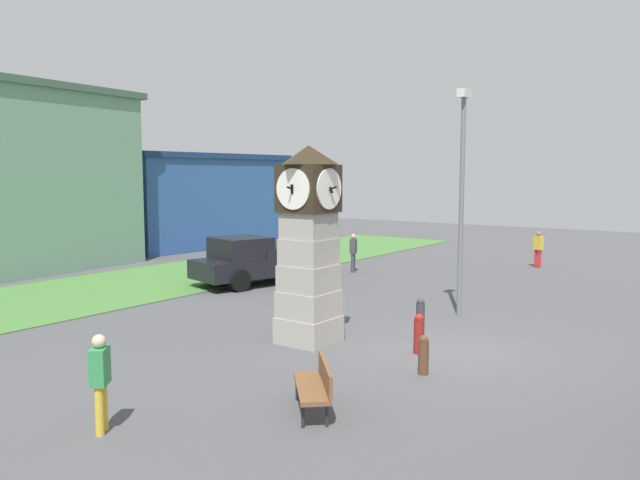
% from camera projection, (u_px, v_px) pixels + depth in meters
% --- Properties ---
extents(ground_plane, '(72.41, 72.41, 0.00)m').
position_uv_depth(ground_plane, '(441.00, 350.00, 14.92)').
color(ground_plane, '#4C4C4F').
extents(clock_tower, '(1.64, 1.66, 4.89)m').
position_uv_depth(clock_tower, '(309.00, 246.00, 15.38)').
color(clock_tower, '#A19C92').
rests_on(clock_tower, ground_plane).
extents(bollard_near_tower, '(0.22, 0.22, 1.10)m').
position_uv_depth(bollard_near_tower, '(420.00, 320.00, 15.64)').
color(bollard_near_tower, '#333338').
rests_on(bollard_near_tower, ground_plane).
extents(bollard_mid_row, '(0.24, 0.24, 0.95)m').
position_uv_depth(bollard_mid_row, '(419.00, 333.00, 14.60)').
color(bollard_mid_row, maroon).
rests_on(bollard_mid_row, ground_plane).
extents(bollard_far_row, '(0.22, 0.22, 0.84)m').
position_uv_depth(bollard_far_row, '(423.00, 355.00, 13.08)').
color(bollard_far_row, brown).
rests_on(bollard_far_row, ground_plane).
extents(pickup_truck, '(5.60, 3.28, 1.85)m').
position_uv_depth(pickup_truck, '(260.00, 259.00, 23.96)').
color(pickup_truck, black).
rests_on(pickup_truck, ground_plane).
extents(bench, '(1.54, 1.47, 0.90)m').
position_uv_depth(bench, '(316.00, 384.00, 10.96)').
color(bench, brown).
rests_on(bench, ground_plane).
extents(pedestrian_near_bench, '(0.46, 0.36, 1.66)m').
position_uv_depth(pedestrian_near_bench, '(353.00, 250.00, 26.69)').
color(pedestrian_near_bench, '#3F3F47').
rests_on(pedestrian_near_bench, ground_plane).
extents(pedestrian_crossing_lot, '(0.37, 0.46, 1.64)m').
position_uv_depth(pedestrian_crossing_lot, '(538.00, 247.00, 28.04)').
color(pedestrian_crossing_lot, red).
rests_on(pedestrian_crossing_lot, ground_plane).
extents(pedestrian_by_cars, '(0.46, 0.43, 1.64)m').
position_uv_depth(pedestrian_by_cars, '(100.00, 377.00, 10.05)').
color(pedestrian_by_cars, gold).
rests_on(pedestrian_by_cars, ground_plane).
extents(street_lamp_near_road, '(0.50, 0.24, 6.63)m').
position_uv_depth(street_lamp_near_road, '(462.00, 187.00, 18.20)').
color(street_lamp_near_road, slate).
rests_on(street_lamp_near_road, ground_plane).
extents(storefront_low_left, '(11.31, 9.14, 5.36)m').
position_uv_depth(storefront_low_left, '(180.00, 199.00, 37.65)').
color(storefront_low_left, '#2D5193').
rests_on(storefront_low_left, ground_plane).
extents(grass_verge_far, '(43.45, 6.68, 0.04)m').
position_uv_depth(grass_verge_far, '(126.00, 286.00, 23.43)').
color(grass_verge_far, '#477A38').
rests_on(grass_verge_far, ground_plane).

